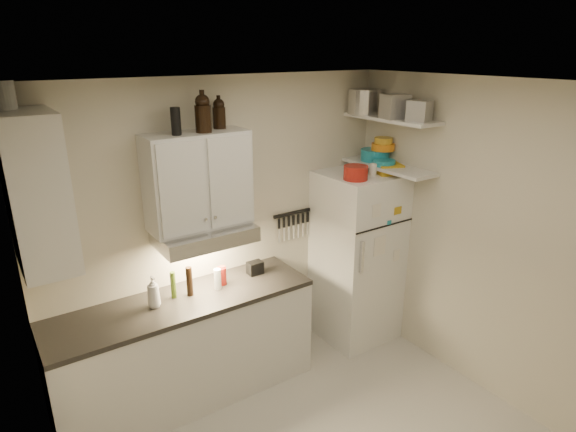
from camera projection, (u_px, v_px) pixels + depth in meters
ceiling at (343, 85)px, 2.59m from camera, size 3.20×3.00×0.02m
back_wall at (225, 229)px, 4.20m from camera, size 3.20×0.02×2.60m
left_wall at (59, 400)px, 2.17m from camera, size 0.02×3.00×2.60m
right_wall at (490, 244)px, 3.88m from camera, size 0.02×3.00×2.60m
base_cabinet at (187, 351)px, 3.95m from camera, size 2.10×0.60×0.88m
countertop at (183, 302)px, 3.80m from camera, size 2.10×0.62×0.04m
upper_cabinet at (198, 180)px, 3.73m from camera, size 0.80×0.33×0.75m
side_cabinet at (36, 193)px, 2.98m from camera, size 0.33×0.55×1.00m
range_hood at (205, 235)px, 3.82m from camera, size 0.76×0.46×0.12m
fridge at (357, 257)px, 4.74m from camera, size 0.70×0.68×1.70m
shelf_hi at (391, 119)px, 4.29m from camera, size 0.30×0.95×0.03m
shelf_lo at (388, 167)px, 4.44m from camera, size 0.30×0.95×0.03m
knife_strip at (293, 213)px, 4.54m from camera, size 0.42×0.02×0.03m
dutch_oven at (356, 173)px, 4.21m from camera, size 0.23×0.23×0.12m
book_stack at (387, 168)px, 4.45m from camera, size 0.31×0.34×0.09m
spice_jar at (373, 170)px, 4.36m from camera, size 0.08×0.08×0.11m
stock_pot at (365, 101)px, 4.47m from camera, size 0.38×0.38×0.22m
tin_a at (395, 106)px, 4.16m from camera, size 0.24×0.23×0.21m
tin_b at (420, 111)px, 4.01m from camera, size 0.22×0.22×0.17m
bowl_teal at (375, 155)px, 4.59m from camera, size 0.27×0.27×0.11m
bowl_orange at (383, 147)px, 4.53m from camera, size 0.22×0.22×0.07m
bowl_yellow at (383, 140)px, 4.51m from camera, size 0.17×0.17×0.05m
plates at (384, 163)px, 4.41m from camera, size 0.28×0.28×0.05m
growler_a at (203, 113)px, 3.55m from camera, size 0.14×0.14×0.29m
growler_b at (219, 113)px, 3.73m from camera, size 0.11×0.11×0.24m
thermos_a at (176, 121)px, 3.51m from camera, size 0.09×0.09×0.19m
thermos_b at (176, 121)px, 3.45m from camera, size 0.08×0.08×0.20m
side_jar at (4, 95)px, 2.85m from camera, size 0.14×0.14×0.17m
soap_bottle at (153, 290)px, 3.65m from camera, size 0.12×0.12×0.28m
pepper_mill at (223, 275)px, 4.02m from camera, size 0.07×0.07×0.16m
oil_bottle at (173, 285)px, 3.79m from camera, size 0.04×0.04×0.22m
vinegar_bottle at (189, 281)px, 3.82m from camera, size 0.06×0.06×0.24m
clear_bottle at (218, 279)px, 3.94m from camera, size 0.06×0.06×0.18m
red_jar at (222, 276)px, 4.02m from camera, size 0.08×0.08×0.15m
caddy at (255, 268)px, 4.21m from camera, size 0.13×0.09×0.11m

